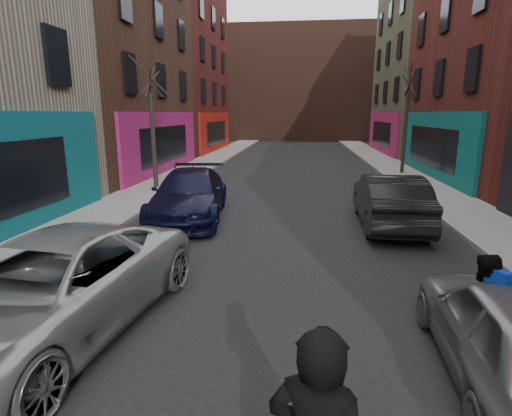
% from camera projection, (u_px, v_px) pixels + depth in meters
% --- Properties ---
extents(sidewalk_left, '(2.50, 84.00, 0.13)m').
position_uv_depth(sidewalk_left, '(212.00, 159.00, 30.09)').
color(sidewalk_left, gray).
rests_on(sidewalk_left, ground).
extents(sidewalk_right, '(2.50, 84.00, 0.13)m').
position_uv_depth(sidewalk_right, '(382.00, 161.00, 28.71)').
color(sidewalk_right, gray).
rests_on(sidewalk_right, ground).
extents(building_far, '(40.00, 10.00, 14.00)m').
position_uv_depth(building_far, '(300.00, 86.00, 52.93)').
color(building_far, '#47281E').
rests_on(building_far, ground).
extents(tree_left_far, '(2.00, 2.00, 6.50)m').
position_uv_depth(tree_left_far, '(152.00, 115.00, 17.72)').
color(tree_left_far, black).
rests_on(tree_left_far, sidewalk_left).
extents(tree_right_far, '(2.00, 2.00, 6.80)m').
position_uv_depth(tree_right_far, '(407.00, 111.00, 22.11)').
color(tree_right_far, black).
rests_on(tree_right_far, sidewalk_right).
extents(parked_left_far, '(3.31, 5.93, 1.57)m').
position_uv_depth(parked_left_far, '(50.00, 288.00, 6.19)').
color(parked_left_far, '#9B9EA4').
rests_on(parked_left_far, ground).
extents(parked_left_end, '(2.87, 5.70, 1.59)m').
position_uv_depth(parked_left_end, '(189.00, 195.00, 13.28)').
color(parked_left_end, black).
rests_on(parked_left_end, ground).
extents(parked_right_end, '(1.83, 4.96, 1.62)m').
position_uv_depth(parked_right_end, '(389.00, 200.00, 12.35)').
color(parked_right_end, black).
rests_on(parked_right_end, ground).
extents(pedestrian, '(0.97, 0.91, 1.58)m').
position_uv_depth(pedestrian, '(481.00, 308.00, 5.54)').
color(pedestrian, black).
rests_on(pedestrian, ground).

